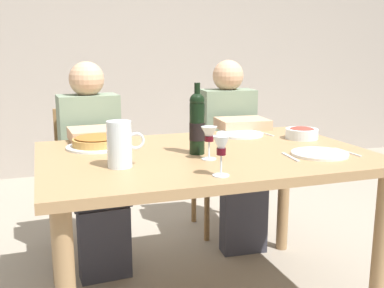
% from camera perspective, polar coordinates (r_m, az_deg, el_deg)
% --- Properties ---
extents(back_wall, '(8.00, 0.10, 2.80)m').
position_cam_1_polar(back_wall, '(4.66, -10.20, 13.82)').
color(back_wall, '#A3998E').
rests_on(back_wall, ground).
extents(dining_table, '(1.50, 1.00, 0.76)m').
position_cam_1_polar(dining_table, '(2.11, 1.71, -3.48)').
color(dining_table, '#9E7A51').
rests_on(dining_table, ground).
extents(wine_bottle, '(0.07, 0.07, 0.32)m').
position_cam_1_polar(wine_bottle, '(2.03, 0.65, 2.61)').
color(wine_bottle, black).
rests_on(wine_bottle, dining_table).
extents(water_pitcher, '(0.15, 0.10, 0.19)m').
position_cam_1_polar(water_pitcher, '(1.83, -9.09, -0.36)').
color(water_pitcher, silver).
rests_on(water_pitcher, dining_table).
extents(baked_tart, '(0.29, 0.29, 0.06)m').
position_cam_1_polar(baked_tart, '(2.23, -11.99, 0.24)').
color(baked_tart, silver).
rests_on(baked_tart, dining_table).
extents(salad_bowl, '(0.17, 0.17, 0.06)m').
position_cam_1_polar(salad_bowl, '(2.47, 13.68, 1.41)').
color(salad_bowl, silver).
rests_on(salad_bowl, dining_table).
extents(wine_glass_left_diner, '(0.06, 0.06, 0.15)m').
position_cam_1_polar(wine_glass_left_diner, '(1.68, 3.71, -0.51)').
color(wine_glass_left_diner, silver).
rests_on(wine_glass_left_diner, dining_table).
extents(wine_glass_right_diner, '(0.07, 0.07, 0.14)m').
position_cam_1_polar(wine_glass_right_diner, '(1.93, 2.17, 1.03)').
color(wine_glass_right_diner, silver).
rests_on(wine_glass_right_diner, dining_table).
extents(dinner_plate_left_setting, '(0.25, 0.25, 0.01)m').
position_cam_1_polar(dinner_plate_left_setting, '(2.11, 15.81, -1.19)').
color(dinner_plate_left_setting, white).
rests_on(dinner_plate_left_setting, dining_table).
extents(dinner_plate_right_setting, '(0.26, 0.26, 0.01)m').
position_cam_1_polar(dinner_plate_right_setting, '(2.51, 6.05, 1.24)').
color(dinner_plate_right_setting, silver).
rests_on(dinner_plate_right_setting, dining_table).
extents(fork_left_setting, '(0.03, 0.16, 0.00)m').
position_cam_1_polar(fork_left_setting, '(2.03, 12.30, -1.61)').
color(fork_left_setting, silver).
rests_on(fork_left_setting, dining_table).
extents(knife_left_setting, '(0.02, 0.18, 0.00)m').
position_cam_1_polar(knife_left_setting, '(2.20, 19.03, -0.97)').
color(knife_left_setting, silver).
rests_on(knife_left_setting, dining_table).
extents(knife_right_setting, '(0.03, 0.18, 0.00)m').
position_cam_1_polar(knife_right_setting, '(2.58, 9.08, 1.35)').
color(knife_right_setting, silver).
rests_on(knife_right_setting, dining_table).
extents(spoon_right_setting, '(0.03, 0.16, 0.00)m').
position_cam_1_polar(spoon_right_setting, '(2.45, 2.86, 0.96)').
color(spoon_right_setting, silver).
rests_on(spoon_right_setting, dining_table).
extents(chair_left, '(0.42, 0.42, 0.87)m').
position_cam_1_polar(chair_left, '(2.88, -12.96, -3.14)').
color(chair_left, olive).
rests_on(chair_left, ground).
extents(diner_left, '(0.35, 0.52, 1.16)m').
position_cam_1_polar(diner_left, '(2.62, -12.30, -1.88)').
color(diner_left, gray).
rests_on(diner_left, ground).
extents(chair_right, '(0.43, 0.43, 0.87)m').
position_cam_1_polar(chair_right, '(3.15, 3.64, -1.57)').
color(chair_right, olive).
rests_on(chair_right, ground).
extents(diner_right, '(0.36, 0.52, 1.16)m').
position_cam_1_polar(diner_right, '(2.90, 5.15, -0.32)').
color(diner_right, gray).
rests_on(diner_right, ground).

